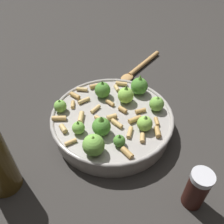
{
  "coord_description": "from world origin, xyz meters",
  "views": [
    {
      "loc": [
        0.27,
        0.32,
        0.45
      ],
      "look_at": [
        0.0,
        0.0,
        0.06
      ],
      "focal_mm": 37.19,
      "sensor_mm": 36.0,
      "label": 1
    }
  ],
  "objects": [
    {
      "name": "ground_plane",
      "position": [
        0.0,
        0.0,
        0.0
      ],
      "size": [
        2.4,
        2.4,
        0.0
      ],
      "primitive_type": "plane",
      "color": "#2D2B28"
    },
    {
      "name": "wooden_spoon",
      "position": [
        -0.26,
        -0.15,
        0.01
      ],
      "size": [
        0.23,
        0.07,
        0.02
      ],
      "color": "#B2844C",
      "rests_on": "ground"
    },
    {
      "name": "pepper_shaker",
      "position": [
        0.01,
        0.25,
        0.05
      ],
      "size": [
        0.04,
        0.04,
        0.1
      ],
      "color": "#33140F",
      "rests_on": "ground"
    },
    {
      "name": "cooking_pan",
      "position": [
        -0.0,
        0.0,
        0.03
      ],
      "size": [
        0.31,
        0.31,
        0.11
      ],
      "color": "#9E9993",
      "rests_on": "ground"
    }
  ]
}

